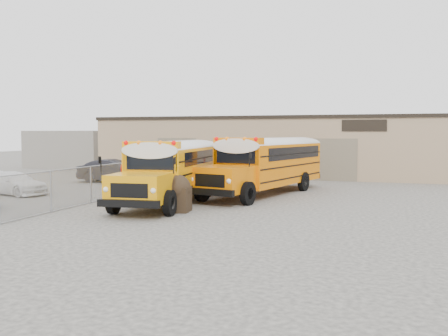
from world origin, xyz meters
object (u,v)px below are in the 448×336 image
(school_bus_right, at_px, (311,156))
(car_dark, at_px, (114,171))
(school_bus_left, at_px, (205,159))
(tarp_bundle, at_px, (177,193))
(car_white, at_px, (14,183))

(school_bus_right, height_order, car_dark, school_bus_right)
(school_bus_left, bearing_deg, tarp_bundle, -76.99)
(school_bus_left, bearing_deg, car_dark, 169.91)
(school_bus_right, distance_m, car_dark, 13.51)
(car_white, bearing_deg, school_bus_right, -40.92)
(tarp_bundle, xyz_separation_m, car_dark, (-9.34, 10.62, -0.04))
(school_bus_right, relative_size, tarp_bundle, 6.99)
(school_bus_left, xyz_separation_m, school_bus_right, (5.88, 4.57, 0.08))
(school_bus_right, height_order, tarp_bundle, school_bus_right)
(school_bus_left, relative_size, car_dark, 2.24)
(school_bus_left, height_order, tarp_bundle, school_bus_left)
(school_bus_left, relative_size, tarp_bundle, 6.64)
(school_bus_right, distance_m, tarp_bundle, 14.43)
(school_bus_left, xyz_separation_m, tarp_bundle, (2.16, -9.34, -0.95))
(tarp_bundle, relative_size, car_white, 0.37)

